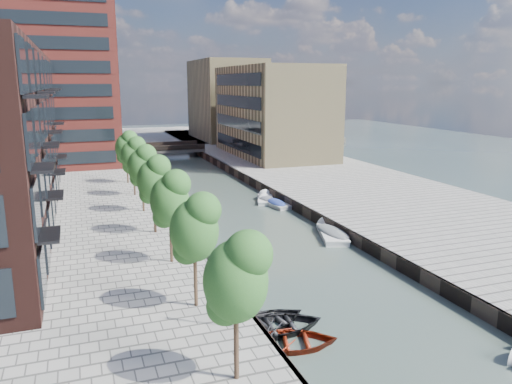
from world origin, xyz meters
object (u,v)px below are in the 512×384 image
sloop_1 (276,331)px  tree_6 (126,146)px  tree_0 (236,276)px  tree_4 (141,164)px  tree_3 (153,178)px  tree_2 (169,197)px  sloop_3 (191,236)px  motorboat_4 (265,199)px  motorboat_3 (274,203)px  tree_1 (194,226)px  sloop_2 (292,346)px  bridge (164,149)px  sloop_0 (267,326)px  tree_5 (133,154)px  sloop_4 (186,226)px  car (247,151)px  motorboat_1 (332,233)px

sloop_1 → tree_6: bearing=8.9°
tree_0 → tree_4: size_ratio=1.00×
tree_3 → tree_2: bearing=-90.0°
tree_0 → sloop_3: tree_0 is taller
sloop_1 → motorboat_4: (9.75, 27.25, 0.18)m
tree_2 → motorboat_3: tree_2 is taller
tree_2 → motorboat_3: (13.47, 15.75, -5.12)m
tree_1 → sloop_2: tree_1 is taller
bridge → sloop_0: bearing=-94.7°
sloop_3 → tree_5: bearing=4.7°
sloop_4 → car: bearing=-14.1°
tree_3 → sloop_2: 19.06m
sloop_2 → sloop_4: sloop_2 is taller
tree_0 → motorboat_4: 35.06m
tree_2 → sloop_0: size_ratio=1.29×
tree_2 → sloop_3: 10.24m
tree_2 → car: bearing=65.6°
motorboat_4 → tree_2: bearing=-126.6°
tree_5 → sloop_2: tree_5 is taller
sloop_4 → motorboat_4: bearing=-43.8°
sloop_1 → motorboat_3: bearing=-18.2°
tree_4 → motorboat_3: (13.47, 1.75, -5.12)m
tree_4 → tree_6: bearing=90.0°
sloop_1 → sloop_2: sloop_1 is taller
tree_2 → tree_5: (0.00, 21.00, 0.00)m
sloop_2 → motorboat_3: (9.72, 26.67, 0.19)m
motorboat_1 → sloop_4: bearing=146.9°
tree_1 → tree_6: same height
tree_2 → sloop_0: (3.36, -8.61, -5.31)m
tree_1 → sloop_3: bearing=78.5°
sloop_2 → motorboat_4: 30.47m
tree_5 → tree_0: bearing=-90.0°
tree_0 → tree_3: same height
car → tree_5: bearing=-146.1°
sloop_2 → tree_3: bearing=26.6°
tree_5 → sloop_0: size_ratio=1.29×
tree_2 → motorboat_3: 21.35m
sloop_4 → tree_5: bearing=31.6°
sloop_0 → sloop_1: (0.27, -0.65, 0.00)m
tree_0 → tree_5: same height
sloop_1 → motorboat_3: 26.88m
tree_1 → tree_0: bearing=-90.0°
tree_3 → motorboat_3: (13.47, 8.75, -5.12)m
tree_0 → sloop_4: 26.11m
bridge → car: (11.92, -9.05, 0.23)m
motorboat_3 → motorboat_4: motorboat_3 is taller
tree_2 → motorboat_4: bearing=53.4°
tree_2 → sloop_4: 12.95m
tree_5 → bridge: bearing=75.6°
tree_5 → sloop_3: size_ratio=1.19×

